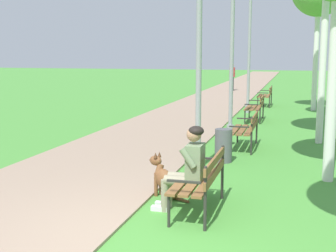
{
  "coord_description": "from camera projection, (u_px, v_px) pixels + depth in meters",
  "views": [
    {
      "loc": [
        1.82,
        -4.95,
        2.25
      ],
      "look_at": [
        -0.49,
        3.25,
        0.9
      ],
      "focal_mm": 48.97,
      "sensor_mm": 36.0,
      "label": 1
    }
  ],
  "objects": [
    {
      "name": "lamp_post_far",
      "position": [
        249.0,
        49.0,
        17.23
      ],
      "size": [
        0.24,
        0.24,
        4.72
      ],
      "color": "gray",
      "rests_on": "ground"
    },
    {
      "name": "paved_path",
      "position": [
        234.0,
        89.0,
        28.89
      ],
      "size": [
        3.33,
        60.0,
        0.04
      ],
      "primitive_type": "cube",
      "color": "gray",
      "rests_on": "ground"
    },
    {
      "name": "lamp_post_mid",
      "position": [
        232.0,
        46.0,
        12.34
      ],
      "size": [
        0.24,
        0.24,
        4.73
      ],
      "color": "gray",
      "rests_on": "ground"
    },
    {
      "name": "park_bench_near",
      "position": [
        202.0,
        177.0,
        6.5
      ],
      "size": [
        0.55,
        1.5,
        0.85
      ],
      "color": "brown",
      "rests_on": "ground"
    },
    {
      "name": "pedestrian_distant",
      "position": [
        232.0,
        77.0,
        27.51
      ],
      "size": [
        0.32,
        0.22,
        1.65
      ],
      "color": "#383842",
      "rests_on": "ground"
    },
    {
      "name": "park_bench_mid",
      "position": [
        247.0,
        127.0,
        10.89
      ],
      "size": [
        0.55,
        1.5,
        0.85
      ],
      "color": "brown",
      "rests_on": "ground"
    },
    {
      "name": "lamp_post_near",
      "position": [
        199.0,
        56.0,
        8.75
      ],
      "size": [
        0.24,
        0.24,
        4.24
      ],
      "color": "gray",
      "rests_on": "ground"
    },
    {
      "name": "person_seated_on_near_bench",
      "position": [
        188.0,
        165.0,
        6.5
      ],
      "size": [
        0.74,
        0.49,
        1.25
      ],
      "color": "gray",
      "rests_on": "ground"
    },
    {
      "name": "ground_plane",
      "position": [
        134.0,
        241.0,
        5.54
      ],
      "size": [
        120.0,
        120.0,
        0.0
      ],
      "primitive_type": "plane",
      "color": "#478E38"
    },
    {
      "name": "park_bench_far",
      "position": [
        256.0,
        106.0,
        15.37
      ],
      "size": [
        0.55,
        1.5,
        0.85
      ],
      "color": "brown",
      "rests_on": "ground"
    },
    {
      "name": "litter_bin",
      "position": [
        223.0,
        146.0,
        9.56
      ],
      "size": [
        0.36,
        0.36,
        0.7
      ],
      "primitive_type": "cylinder",
      "color": "#515156",
      "rests_on": "ground"
    },
    {
      "name": "park_bench_furthest",
      "position": [
        266.0,
        94.0,
        19.73
      ],
      "size": [
        0.55,
        1.5,
        0.85
      ],
      "color": "brown",
      "rests_on": "ground"
    },
    {
      "name": "dog_brown",
      "position": [
        167.0,
        182.0,
        7.2
      ],
      "size": [
        0.78,
        0.48,
        0.71
      ],
      "color": "brown",
      "rests_on": "ground"
    }
  ]
}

